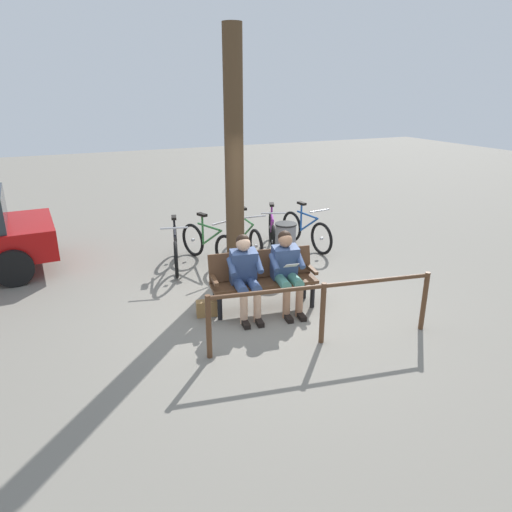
# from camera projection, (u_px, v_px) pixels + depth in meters

# --- Properties ---
(ground_plane) EXTENTS (40.00, 40.00, 0.00)m
(ground_plane) POSITION_uv_depth(u_px,v_px,m) (269.00, 310.00, 7.04)
(ground_plane) COLOR slate
(bench) EXTENTS (1.65, 0.69, 0.87)m
(bench) POSITION_uv_depth(u_px,v_px,m) (263.00, 276.00, 7.01)
(bench) COLOR #51331E
(bench) RESTS_ON ground
(person_reading) EXTENTS (0.53, 0.80, 1.20)m
(person_reading) POSITION_uv_depth(u_px,v_px,m) (287.00, 267.00, 6.89)
(person_reading) COLOR #334772
(person_reading) RESTS_ON ground
(person_companion) EXTENTS (0.53, 0.80, 1.20)m
(person_companion) POSITION_uv_depth(u_px,v_px,m) (245.00, 272.00, 6.73)
(person_companion) COLOR #334772
(person_companion) RESTS_ON ground
(handbag) EXTENTS (0.32, 0.19, 0.24)m
(handbag) POSITION_uv_depth(u_px,v_px,m) (207.00, 308.00, 6.84)
(handbag) COLOR olive
(handbag) RESTS_ON ground
(tree_trunk) EXTENTS (0.32, 0.32, 4.14)m
(tree_trunk) POSITION_uv_depth(u_px,v_px,m) (234.00, 157.00, 7.84)
(tree_trunk) COLOR #4C3823
(tree_trunk) RESTS_ON ground
(litter_bin) EXTENTS (0.40, 0.40, 0.87)m
(litter_bin) POSITION_uv_depth(u_px,v_px,m) (285.00, 246.00, 8.54)
(litter_bin) COLOR slate
(litter_bin) RESTS_ON ground
(bicycle_red) EXTENTS (0.48, 1.67, 0.94)m
(bicycle_red) POSITION_uv_depth(u_px,v_px,m) (306.00, 231.00, 9.70)
(bicycle_red) COLOR black
(bicycle_red) RESTS_ON ground
(bicycle_black) EXTENTS (0.74, 1.57, 0.94)m
(bicycle_black) POSITION_uv_depth(u_px,v_px,m) (272.00, 233.00, 9.58)
(bicycle_black) COLOR black
(bicycle_black) RESTS_ON ground
(bicycle_purple) EXTENTS (0.48, 1.68, 0.94)m
(bicycle_purple) POSITION_uv_depth(u_px,v_px,m) (246.00, 237.00, 9.31)
(bicycle_purple) COLOR black
(bicycle_purple) RESTS_ON ground
(bicycle_silver) EXTENTS (0.70, 1.59, 0.94)m
(bicycle_silver) POSITION_uv_depth(u_px,v_px,m) (209.00, 244.00, 8.87)
(bicycle_silver) COLOR black
(bicycle_silver) RESTS_ON ground
(bicycle_blue) EXTENTS (0.57, 1.64, 0.94)m
(bicycle_blue) POSITION_uv_depth(u_px,v_px,m) (176.00, 249.00, 8.63)
(bicycle_blue) COLOR black
(bicycle_blue) RESTS_ON ground
(railing_fence) EXTENTS (3.00, 0.58, 0.85)m
(railing_fence) POSITION_uv_depth(u_px,v_px,m) (323.00, 302.00, 5.96)
(railing_fence) COLOR #51331E
(railing_fence) RESTS_ON ground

